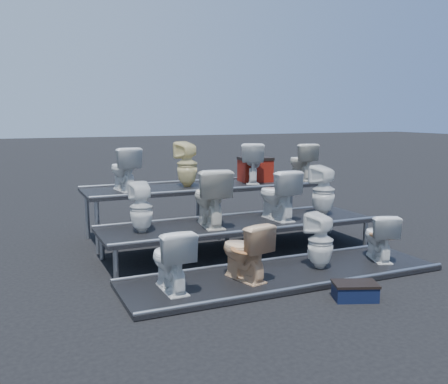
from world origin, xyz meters
name	(u,v)px	position (x,y,z in m)	size (l,w,h in m)	color
ground	(240,252)	(0.00, 0.00, 0.00)	(80.00, 80.00, 0.00)	black
tier_front	(284,275)	(0.00, -1.30, 0.03)	(4.20, 1.20, 0.06)	black
tier_mid	(240,238)	(0.00, 0.00, 0.23)	(4.20, 1.20, 0.46)	black
tier_back	(208,210)	(0.00, 1.30, 0.43)	(4.20, 1.20, 0.86)	black
toilet_0	(171,259)	(-1.51, -1.30, 0.43)	(0.41, 0.72, 0.74)	white
toilet_1	(245,251)	(-0.56, -1.30, 0.42)	(0.41, 0.71, 0.73)	#D9AD80
toilet_2	(320,241)	(0.55, -1.30, 0.43)	(0.33, 0.34, 0.74)	white
toilet_3	(379,236)	(1.54, -1.30, 0.39)	(0.37, 0.65, 0.66)	white
toilet_4	(141,207)	(-1.51, 0.00, 0.81)	(0.32, 0.32, 0.70)	white
toilet_5	(210,197)	(-0.48, 0.00, 0.89)	(0.48, 0.84, 0.85)	beige
toilet_6	(277,194)	(0.64, 0.00, 0.85)	(0.44, 0.77, 0.78)	white
toilet_7	(323,190)	(1.49, 0.00, 0.86)	(0.36, 0.37, 0.80)	white
toilet_8	(124,169)	(-1.45, 1.30, 1.21)	(0.39, 0.69, 0.70)	white
toilet_9	(187,164)	(-0.37, 1.30, 1.24)	(0.34, 0.35, 0.76)	beige
toilet_10	(252,163)	(0.85, 1.30, 1.22)	(0.40, 0.70, 0.72)	white
toilet_11	(301,161)	(1.90, 1.30, 1.20)	(0.38, 0.67, 0.69)	beige
red_crate	(255,171)	(0.99, 1.43, 1.06)	(0.55, 0.44, 0.39)	maroon
step_stool	(355,292)	(0.35, -2.29, 0.09)	(0.47, 0.28, 0.17)	black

